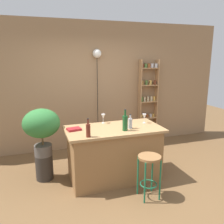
{
  "coord_description": "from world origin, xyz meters",
  "views": [
    {
      "loc": [
        -1.19,
        -3.18,
        2.02
      ],
      "look_at": [
        0.05,
        0.55,
        1.11
      ],
      "focal_mm": 37.55,
      "sensor_mm": 36.0,
      "label": 1
    }
  ],
  "objects": [
    {
      "name": "ground",
      "position": [
        0.0,
        0.0,
        0.0
      ],
      "size": [
        12.0,
        12.0,
        0.0
      ],
      "primitive_type": "plane",
      "color": "brown"
    },
    {
      "name": "bar_stool",
      "position": [
        0.3,
        -0.39,
        0.48
      ],
      "size": [
        0.33,
        0.33,
        0.65
      ],
      "color": "#196642",
      "rests_on": "ground"
    },
    {
      "name": "potted_plant",
      "position": [
        -1.13,
        0.65,
        0.94
      ],
      "size": [
        0.6,
        0.54,
        0.79
      ],
      "color": "#514C47",
      "rests_on": "plant_stool"
    },
    {
      "name": "wine_glass_left",
      "position": [
        0.6,
        0.41,
        1.02
      ],
      "size": [
        0.07,
        0.07,
        0.16
      ],
      "color": "silver",
      "rests_on": "kitchen_counter"
    },
    {
      "name": "back_wall",
      "position": [
        0.0,
        1.95,
        1.4
      ],
      "size": [
        6.4,
        0.1,
        2.8
      ],
      "primitive_type": "cube",
      "color": "#997551",
      "rests_on": "ground"
    },
    {
      "name": "plant_stool",
      "position": [
        -1.13,
        0.65,
        0.21
      ],
      "size": [
        0.29,
        0.29,
        0.43
      ],
      "primitive_type": "cylinder",
      "color": "#2D2823",
      "rests_on": "ground"
    },
    {
      "name": "bottle_vinegar",
      "position": [
        -0.5,
        -0.01,
        1.0
      ],
      "size": [
        0.07,
        0.07,
        0.28
      ],
      "color": "#5B2319",
      "rests_on": "kitchen_counter"
    },
    {
      "name": "spice_shelf",
      "position": [
        1.37,
        1.8,
        1.07
      ],
      "size": [
        0.46,
        0.16,
        1.98
      ],
      "color": "tan",
      "rests_on": "ground"
    },
    {
      "name": "pendant_globe_light",
      "position": [
        0.14,
        1.84,
        2.06
      ],
      "size": [
        0.19,
        0.19,
        2.2
      ],
      "color": "black",
      "rests_on": "ground"
    },
    {
      "name": "bottle_wine_red",
      "position": [
        0.12,
        0.11,
        1.03
      ],
      "size": [
        0.08,
        0.08,
        0.34
      ],
      "color": "#194C23",
      "rests_on": "kitchen_counter"
    },
    {
      "name": "kitchen_counter",
      "position": [
        0.0,
        0.3,
        0.45
      ],
      "size": [
        1.57,
        0.81,
        0.9
      ],
      "color": "olive",
      "rests_on": "ground"
    },
    {
      "name": "bottle_sauce_amber",
      "position": [
        0.24,
        0.19,
        0.99
      ],
      "size": [
        0.07,
        0.07,
        0.24
      ],
      "color": "#B2B2B7",
      "rests_on": "kitchen_counter"
    },
    {
      "name": "cookbook",
      "position": [
        -0.64,
        0.38,
        0.92
      ],
      "size": [
        0.23,
        0.18,
        0.03
      ],
      "primitive_type": "cube",
      "rotation": [
        0.0,
        0.0,
        0.18
      ],
      "color": "maroon",
      "rests_on": "kitchen_counter"
    },
    {
      "name": "wine_glass_center",
      "position": [
        -0.08,
        0.64,
        1.02
      ],
      "size": [
        0.07,
        0.07,
        0.16
      ],
      "color": "silver",
      "rests_on": "kitchen_counter"
    }
  ]
}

